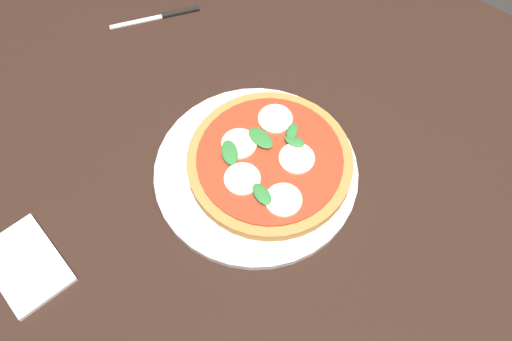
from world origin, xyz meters
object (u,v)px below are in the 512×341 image
at_px(pizza, 270,161).
at_px(dining_table, 280,194).
at_px(napkin, 26,265).
at_px(serving_tray, 256,172).
at_px(knife, 166,15).

bearing_deg(pizza, dining_table, -143.22).
height_order(dining_table, napkin, napkin).
bearing_deg(dining_table, napkin, 60.00).
height_order(serving_tray, knife, serving_tray).
xyz_separation_m(napkin, knife, (0.16, -0.48, -0.00)).
bearing_deg(pizza, napkin, 61.14).
bearing_deg(knife, serving_tray, 152.98).
bearing_deg(napkin, knife, -71.96).
bearing_deg(napkin, dining_table, -120.00).
relative_size(pizza, napkin, 1.94).
xyz_separation_m(pizza, napkin, (0.18, 0.33, -0.02)).
distance_m(serving_tray, napkin, 0.36).
relative_size(dining_table, napkin, 11.03).
bearing_deg(serving_tray, dining_table, -131.47).
height_order(dining_table, serving_tray, serving_tray).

